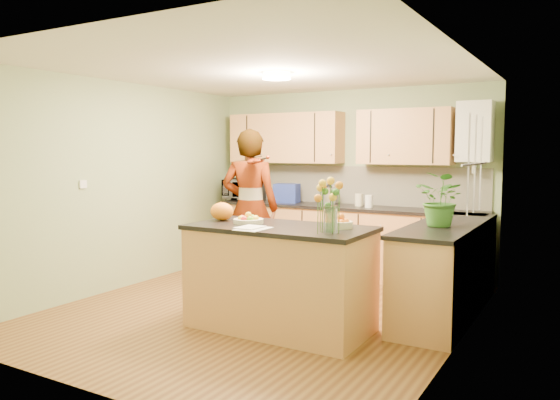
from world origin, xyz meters
The scene contains 28 objects.
floor centered at (0.00, 0.00, 0.00)m, with size 4.50×4.50×0.00m, color brown.
ceiling centered at (0.00, 0.00, 2.50)m, with size 4.00×4.50×0.02m, color silver.
wall_back centered at (0.00, 2.25, 1.25)m, with size 4.00×0.02×2.50m, color #8EA676.
wall_front centered at (0.00, -2.25, 1.25)m, with size 4.00×0.02×2.50m, color #8EA676.
wall_left centered at (-2.00, 0.00, 1.25)m, with size 0.02×4.50×2.50m, color #8EA676.
wall_right centered at (2.00, 0.00, 1.25)m, with size 0.02×4.50×2.50m, color #8EA676.
back_counter centered at (0.10, 1.95, 0.47)m, with size 3.64×0.62×0.94m.
right_counter centered at (1.70, 0.85, 0.47)m, with size 0.62×2.24×0.94m.
splashback centered at (0.10, 2.23, 1.20)m, with size 3.60×0.02×0.52m, color silver.
upper_cabinets centered at (-0.18, 2.08, 1.85)m, with size 3.20×0.34×0.70m.
boiler centered at (1.70, 2.09, 1.90)m, with size 0.40×0.30×0.86m.
window_right centered at (1.99, 0.60, 1.55)m, with size 0.01×1.30×1.05m.
light_switch centered at (-1.99, -0.60, 1.30)m, with size 0.02×0.09×0.09m, color white.
ceiling_lamp centered at (0.00, 0.30, 2.46)m, with size 0.30×0.30×0.07m.
peninsula_island centered at (0.45, -0.41, 0.49)m, with size 1.71×0.87×0.98m.
fruit_dish centered at (0.10, -0.41, 1.02)m, with size 0.29×0.29×0.10m.
orange_bowl centered at (1.00, -0.26, 1.03)m, with size 0.21×0.21×0.12m.
flower_vase centered at (1.05, -0.59, 1.32)m, with size 0.28×0.28×0.51m.
orange_bag centered at (-0.25, -0.36, 1.07)m, with size 0.24×0.20×0.18m, color orange.
papers centered at (0.35, -0.71, 0.98)m, with size 0.24×0.33×0.01m, color white.
violinist centered at (-0.70, 0.84, 0.97)m, with size 0.71×0.46×1.94m, color tan.
violin centered at (-0.50, 0.62, 1.55)m, with size 0.56×0.23×0.11m, color #4A1104, non-canonical shape.
microwave centered at (-1.56, 1.99, 1.10)m, with size 0.57×0.38×0.31m, color white.
blue_box centered at (-0.81, 1.95, 1.07)m, with size 0.33×0.24×0.26m, color navy.
kettle centered at (-0.15, 1.95, 1.07)m, with size 0.17×0.17×0.32m.
jar_cream centered at (0.27, 2.00, 1.02)m, with size 0.11×0.11×0.16m, color beige.
jar_white centered at (0.45, 1.89, 1.02)m, with size 0.10×0.10×0.16m, color white.
potted_plant centered at (1.70, 0.56, 1.20)m, with size 0.48×0.41×0.53m, color #347025.
Camera 1 is at (2.97, -4.75, 1.68)m, focal length 35.00 mm.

